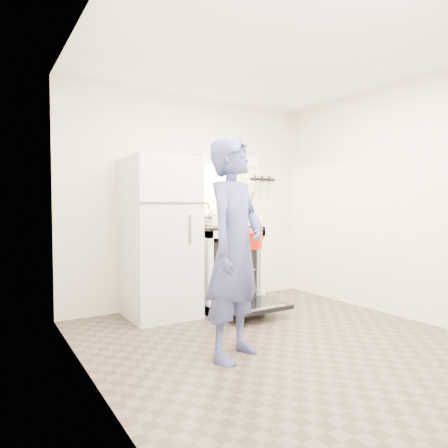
{
  "coord_description": "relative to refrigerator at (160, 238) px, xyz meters",
  "views": [
    {
      "loc": [
        -2.23,
        -2.55,
        1.18
      ],
      "look_at": [
        -0.05,
        1.0,
        1.0
      ],
      "focal_mm": 32.0,
      "sensor_mm": 36.0,
      "label": 1
    }
  ],
  "objects": [
    {
      "name": "oven_door",
      "position": [
        0.81,
        -0.57,
        -0.72
      ],
      "size": [
        0.7,
        0.54,
        0.04
      ],
      "primitive_type": "cube",
      "color": "black",
      "rests_on": "floor"
    },
    {
      "name": "backsplash",
      "position": [
        0.81,
        0.31,
        0.2
      ],
      "size": [
        0.76,
        0.07,
        0.2
      ],
      "primitive_type": "cube",
      "color": "silver",
      "rests_on": "cooktop"
    },
    {
      "name": "dutch_oven",
      "position": [
        0.35,
        -1.11,
        0.03
      ],
      "size": [
        0.37,
        0.3,
        0.24
      ],
      "primitive_type": null,
      "color": "#B80E00",
      "rests_on": "person"
    },
    {
      "name": "knife_strip",
      "position": [
        1.63,
        0.33,
        0.7
      ],
      "size": [
        0.4,
        0.02,
        0.03
      ],
      "primitive_type": "cube",
      "color": "black",
      "rests_on": "back_wall"
    },
    {
      "name": "pizza_stone",
      "position": [
        0.74,
        0.09,
        -0.4
      ],
      "size": [
        0.35,
        0.35,
        0.02
      ],
      "primitive_type": "cylinder",
      "color": "brown",
      "rests_on": "oven_rack"
    },
    {
      "name": "utensil_jar",
      "position": [
        1.02,
        -0.24,
        0.2
      ],
      "size": [
        0.1,
        0.1,
        0.13
      ],
      "primitive_type": "cylinder",
      "rotation": [
        0.0,
        0.0,
        0.15
      ],
      "color": "silver",
      "rests_on": "cooktop"
    },
    {
      "name": "tea_kettle",
      "position": [
        0.66,
        0.2,
        0.24
      ],
      "size": [
        0.23,
        0.19,
        0.28
      ],
      "primitive_type": null,
      "color": "silver",
      "rests_on": "cooktop"
    },
    {
      "name": "oven_rack",
      "position": [
        0.81,
        0.02,
        -0.41
      ],
      "size": [
        0.6,
        0.52,
        0.01
      ],
      "primitive_type": "cube",
      "color": "slate",
      "rests_on": "stove_body"
    },
    {
      "name": "cooktop",
      "position": [
        0.81,
        0.02,
        0.09
      ],
      "size": [
        0.76,
        0.65,
        0.03
      ],
      "primitive_type": "cube",
      "color": "black",
      "rests_on": "stove_body"
    },
    {
      "name": "back_wall",
      "position": [
        0.58,
        0.35,
        0.4
      ],
      "size": [
        3.2,
        0.02,
        2.5
      ],
      "primitive_type": "cube",
      "color": "beige",
      "rests_on": "ground"
    },
    {
      "name": "person",
      "position": [
        0.04,
        -1.41,
        0.01
      ],
      "size": [
        0.75,
        0.65,
        1.72
      ],
      "primitive_type": "imported",
      "rotation": [
        0.0,
        0.0,
        0.48
      ],
      "color": "navy",
      "rests_on": "floor"
    },
    {
      "name": "range_hood",
      "position": [
        0.81,
        0.1,
        0.86
      ],
      "size": [
        0.76,
        0.5,
        0.12
      ],
      "primitive_type": "cube",
      "color": "silver",
      "rests_on": "back_wall"
    },
    {
      "name": "floor",
      "position": [
        0.58,
        -1.45,
        -0.85
      ],
      "size": [
        3.6,
        3.6,
        0.0
      ],
      "primitive_type": "plane",
      "color": "brown",
      "rests_on": "ground"
    },
    {
      "name": "stove_body",
      "position": [
        0.81,
        0.02,
        -0.39
      ],
      "size": [
        0.76,
        0.65,
        0.92
      ],
      "primitive_type": "cube",
      "color": "silver",
      "rests_on": "floor"
    },
    {
      "name": "refrigerator",
      "position": [
        0.0,
        0.0,
        0.0
      ],
      "size": [
        0.7,
        0.7,
        1.7
      ],
      "primitive_type": "cube",
      "color": "silver",
      "rests_on": "floor"
    }
  ]
}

